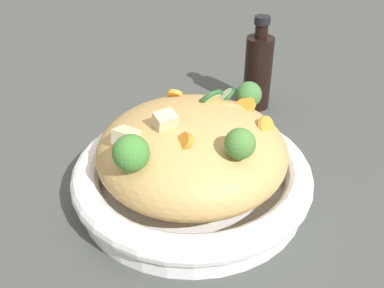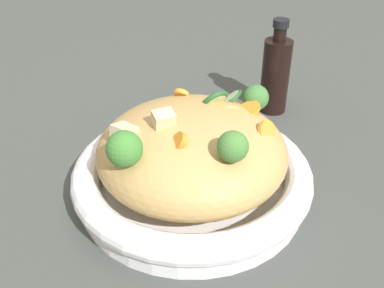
{
  "view_description": "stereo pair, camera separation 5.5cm",
  "coord_description": "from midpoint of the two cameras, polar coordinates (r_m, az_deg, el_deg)",
  "views": [
    {
      "loc": [
        0.19,
        0.44,
        0.39
      ],
      "look_at": [
        0.0,
        0.0,
        0.08
      ],
      "focal_mm": 41.89,
      "sensor_mm": 36.0,
      "label": 1
    },
    {
      "loc": [
        0.14,
        0.46,
        0.39
      ],
      "look_at": [
        0.0,
        0.0,
        0.08
      ],
      "focal_mm": 41.89,
      "sensor_mm": 36.0,
      "label": 2
    }
  ],
  "objects": [
    {
      "name": "soy_sauce_bottle",
      "position": [
        0.8,
        12.55,
        8.66
      ],
      "size": [
        0.05,
        0.05,
        0.17
      ],
      "color": "black",
      "rests_on": "ground_plane"
    },
    {
      "name": "noodle_heap",
      "position": [
        0.57,
        2.74,
        -0.96
      ],
      "size": [
        0.25,
        0.25,
        0.11
      ],
      "color": "tan",
      "rests_on": "serving_bowl"
    },
    {
      "name": "serving_bowl",
      "position": [
        0.6,
        2.63,
        -4.33
      ],
      "size": [
        0.32,
        0.32,
        0.05
      ],
      "color": "white",
      "rests_on": "ground_plane"
    },
    {
      "name": "broccoli_florets",
      "position": [
        0.52,
        3.45,
        1.45
      ],
      "size": [
        0.24,
        0.16,
        0.06
      ],
      "color": "#9EBA7C",
      "rests_on": "serving_bowl"
    },
    {
      "name": "ground_plane",
      "position": [
        0.62,
        2.56,
        -6.36
      ],
      "size": [
        3.0,
        3.0,
        0.0
      ],
      "primitive_type": "plane",
      "color": "#414541"
    },
    {
      "name": "chicken_chunks",
      "position": [
        0.53,
        -3.13,
        2.15
      ],
      "size": [
        0.08,
        0.04,
        0.04
      ],
      "color": "beige",
      "rests_on": "serving_bowl"
    },
    {
      "name": "carrot_coins",
      "position": [
        0.57,
        7.13,
        3.28
      ],
      "size": [
        0.14,
        0.15,
        0.04
      ],
      "color": "orange",
      "rests_on": "serving_bowl"
    },
    {
      "name": "zucchini_slices",
      "position": [
        0.61,
        6.45,
        5.62
      ],
      "size": [
        0.08,
        0.06,
        0.04
      ],
      "color": "beige",
      "rests_on": "serving_bowl"
    }
  ]
}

